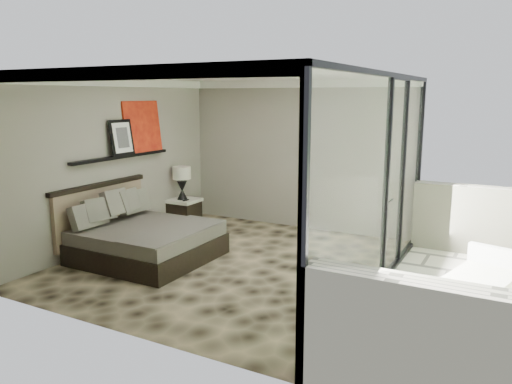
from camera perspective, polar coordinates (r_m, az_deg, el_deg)
The scene contains 13 objects.
floor at distance 7.70m, azimuth -3.03°, elevation -8.12°, with size 5.00×5.00×0.00m, color black.
ceiling at distance 7.28m, azimuth -3.26°, elevation 13.11°, with size 4.50×5.00×0.02m, color silver.
back_wall at distance 9.55m, azimuth 4.73°, elevation 4.22°, with size 4.50×0.02×2.80m, color gray.
left_wall at distance 8.74m, azimuth -15.77°, elevation 3.22°, with size 0.02×5.00×2.80m, color gray.
glass_wall at distance 6.48m, azimuth 14.04°, elevation 0.73°, with size 0.08×5.00×2.80m, color white.
terrace_slab at distance 6.70m, azimuth 26.24°, elevation -12.81°, with size 3.00×5.00×0.12m, color silver.
picture_ledge at distance 8.76m, azimuth -15.07°, elevation 3.93°, with size 0.12×2.20×0.05m, color black.
bed at distance 8.05m, azimuth -12.88°, elevation -5.15°, with size 1.95×1.89×1.07m.
nightstand at distance 9.94m, azimuth -8.21°, elevation -2.17°, with size 0.55×0.55×0.55m, color black.
table_lamp at distance 9.79m, azimuth -8.47°, elevation 1.54°, with size 0.35×0.35×0.65m.
abstract_canvas at distance 9.14m, azimuth -12.86°, elevation 7.30°, with size 0.04×0.90×0.90m, color #AD180E.
framed_print at distance 8.68m, azimuth -15.11°, elevation 6.02°, with size 0.03×0.50×0.60m, color black.
lounger at distance 6.82m, azimuth 23.97°, elevation -10.07°, with size 1.07×1.58×0.57m.
Camera 1 is at (3.83, -6.19, 2.51)m, focal length 35.00 mm.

